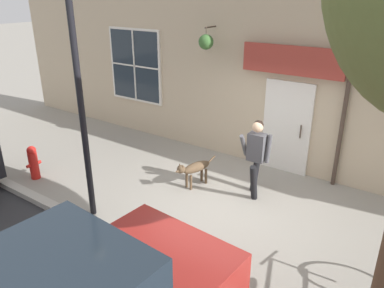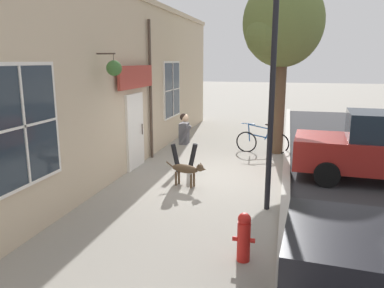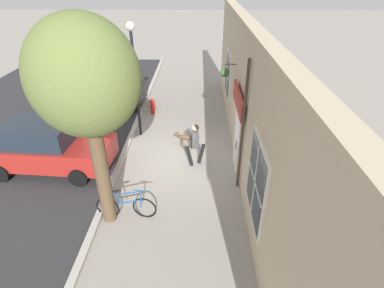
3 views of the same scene
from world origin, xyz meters
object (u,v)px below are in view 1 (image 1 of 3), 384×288
object	(u,v)px
dog_on_leash	(194,168)
street_lamp	(75,52)
fire_hydrant	(33,162)
pedestrian_walking	(256,152)

from	to	relation	value
dog_on_leash	street_lamp	world-z (taller)	street_lamp
dog_on_leash	fire_hydrant	world-z (taller)	fire_hydrant
dog_on_leash	fire_hydrant	xyz separation A→B (m)	(1.73, -3.12, -0.02)
pedestrian_walking	street_lamp	world-z (taller)	street_lamp
fire_hydrant	dog_on_leash	bearing A→B (deg)	119.00
fire_hydrant	street_lamp	bearing A→B (deg)	83.94
pedestrian_walking	street_lamp	xyz separation A→B (m)	(2.36, -2.17, 2.04)
dog_on_leash	pedestrian_walking	bearing A→B (deg)	108.44
pedestrian_walking	fire_hydrant	xyz separation A→B (m)	(2.13, -4.32, -0.56)
street_lamp	fire_hydrant	size ratio (longest dim) A/B	5.90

